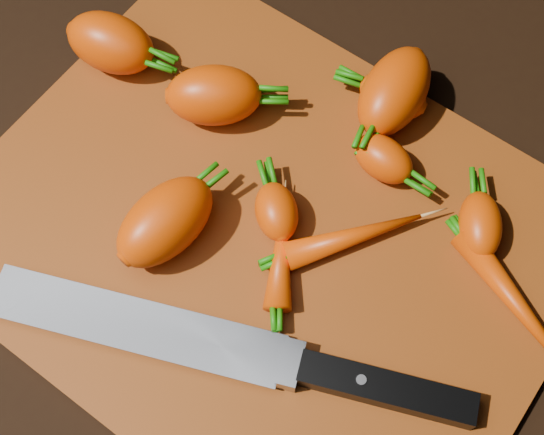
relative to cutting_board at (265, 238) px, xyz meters
The scene contains 14 objects.
ground 0.01m from the cutting_board, ahead, with size 2.00×2.00×0.01m, color black.
cutting_board is the anchor object (origin of this frame).
carrot_0 0.23m from the cutting_board, 164.22° to the left, with size 0.08×0.05×0.05m, color #EE4400.
carrot_1 0.03m from the cutting_board, 90.51° to the left, with size 0.05×0.04×0.04m, color #EE4400.
carrot_2 0.17m from the cutting_board, 83.73° to the left, with size 0.10×0.06×0.06m, color #EE4400.
carrot_3 0.09m from the cutting_board, 144.13° to the right, with size 0.09×0.06×0.06m, color #EE4400.
carrot_4 0.17m from the cutting_board, 83.98° to the left, with size 0.06×0.04×0.04m, color #EE4400.
carrot_5 0.12m from the cutting_board, 67.80° to the left, with size 0.06×0.04×0.04m, color #EE4400.
carrot_6 0.18m from the cutting_board, 36.27° to the left, with size 0.06×0.04×0.04m, color #EE4400.
carrot_7 0.08m from the cutting_board, 30.79° to the left, with size 0.12×0.02×0.02m, color #EE4400.
carrot_8 0.21m from the cutting_board, 17.89° to the left, with size 0.14×0.02×0.02m, color #EE4400.
carrot_9 0.03m from the cutting_board, 25.52° to the right, with size 0.09×0.02×0.02m, color #EE4400.
carrot_10 0.13m from the cutting_board, 146.25° to the left, with size 0.08×0.05×0.05m, color #EE4400.
knife 0.12m from the cutting_board, 96.48° to the right, with size 0.38×0.17×0.02m.
Camera 1 is at (0.15, -0.20, 0.60)m, focal length 50.00 mm.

